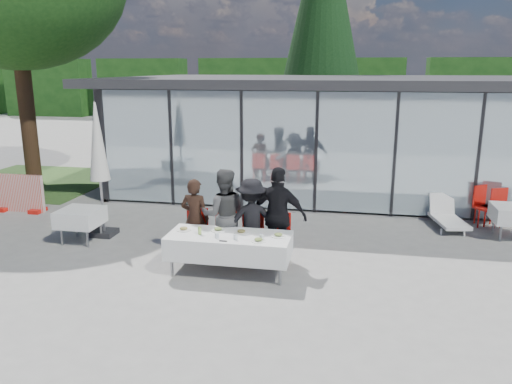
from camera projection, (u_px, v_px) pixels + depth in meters
ground at (243, 270)px, 9.46m from camera, size 90.00×90.00×0.00m
pavilion at (356, 117)px, 16.34m from camera, size 14.80×8.80×3.44m
treeline at (299, 90)px, 35.97m from camera, size 62.50×2.00×4.40m
dining_table at (229, 246)px, 9.18m from camera, size 2.26×0.96×0.75m
diner_a at (195, 218)px, 9.93m from camera, size 0.64×0.64×1.61m
diner_chair_a at (196, 230)px, 10.05m from camera, size 0.44×0.44×0.97m
diner_b at (224, 215)px, 9.80m from camera, size 1.08×1.08×1.83m
diner_chair_b at (225, 232)px, 9.94m from camera, size 0.44×0.44×0.97m
diner_c at (251, 220)px, 9.71m from camera, size 1.35×1.35×1.66m
diner_chair_c at (252, 234)px, 9.84m from camera, size 0.44×0.44×0.97m
diner_d at (279, 216)px, 9.59m from camera, size 1.28×1.28×1.90m
diner_chair_d at (279, 235)px, 9.74m from camera, size 0.44×0.44×0.97m
plate_a at (184, 229)px, 9.37m from camera, size 0.27×0.27×0.07m
plate_b at (218, 230)px, 9.34m from camera, size 0.27×0.27×0.07m
plate_c at (241, 232)px, 9.21m from camera, size 0.27×0.27×0.07m
plate_d at (278, 235)px, 9.02m from camera, size 0.27×0.27×0.07m
plate_extra at (259, 240)px, 8.76m from camera, size 0.27×0.27×0.07m
juice_bottle at (200, 231)px, 9.14m from camera, size 0.06×0.06×0.14m
drinking_glasses at (238, 236)px, 8.88m from camera, size 0.87×0.17×0.10m
folded_eyeglasses at (223, 241)px, 8.77m from camera, size 0.14×0.03×0.01m
spare_table_left at (80, 217)px, 10.85m from camera, size 0.86×0.86×0.74m
spare_chair_a at (483, 204)px, 12.02m from camera, size 0.62×0.62×0.97m
spare_chair_b at (495, 205)px, 11.92m from camera, size 0.58×0.58×0.97m
market_umbrella at (98, 150)px, 10.92m from camera, size 0.50×0.50×3.00m
lounger at (447, 216)px, 12.00m from camera, size 0.84×1.42×0.72m
conifer_tree at (323, 11)px, 20.30m from camera, size 4.00×4.00×10.50m
grass_patch at (35, 181)px, 16.75m from camera, size 5.00×5.00×0.02m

